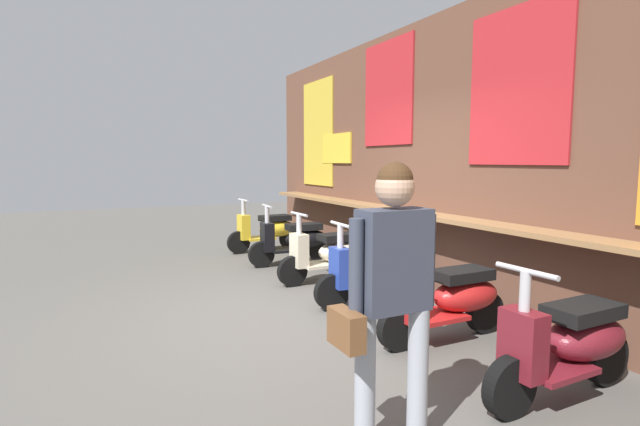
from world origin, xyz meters
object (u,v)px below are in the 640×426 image
scooter_cream (331,253)px  shopper_with_handbag (391,278)px  scooter_black (297,240)px  scooter_blue (378,271)px  scooter_yellow (269,230)px  scooter_red (451,298)px  scooter_maroon (570,343)px

scooter_cream → shopper_with_handbag: 3.88m
scooter_black → scooter_blue: (2.36, 0.00, 0.00)m
scooter_yellow → scooter_black: same height
scooter_red → scooter_maroon: same height
scooter_cream → scooter_maroon: bearing=88.1°
scooter_cream → shopper_with_handbag: (3.54, -1.46, 0.60)m
scooter_yellow → shopper_with_handbag: (6.02, -1.46, 0.60)m
scooter_cream → shopper_with_handbag: size_ratio=0.86×
scooter_cream → scooter_red: bearing=88.1°
scooter_cream → scooter_black: bearing=-91.9°
scooter_black → shopper_with_handbag: (4.73, -1.46, 0.60)m
scooter_red → scooter_maroon: size_ratio=1.00×
scooter_blue → scooter_maroon: bearing=93.0°
scooter_red → scooter_black: bearing=-90.2°
scooter_black → scooter_red: (3.59, 0.00, 0.00)m
scooter_blue → scooter_maroon: 2.43m
scooter_blue → shopper_with_handbag: (2.37, -1.46, 0.60)m
scooter_blue → scooter_red: size_ratio=1.00×
scooter_maroon → shopper_with_handbag: 1.58m
scooter_yellow → shopper_with_handbag: 6.22m
scooter_blue → shopper_with_handbag: shopper_with_handbag is taller
scooter_red → scooter_yellow: bearing=-90.2°
scooter_black → scooter_cream: 1.19m
scooter_yellow → scooter_cream: (2.47, 0.00, 0.00)m
scooter_maroon → shopper_with_handbag: bearing=-3.9°
scooter_yellow → scooter_cream: 2.47m
scooter_yellow → scooter_maroon: bearing=87.8°
scooter_yellow → scooter_black: 1.29m
scooter_yellow → shopper_with_handbag: size_ratio=0.86×
scooter_yellow → scooter_red: 4.88m
scooter_blue → scooter_maroon: size_ratio=1.00×
scooter_yellow → scooter_blue: same height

